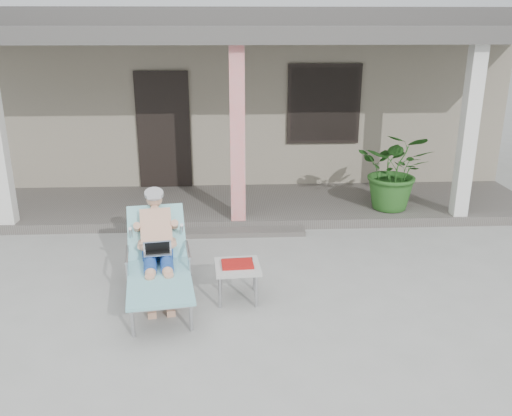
{
  "coord_description": "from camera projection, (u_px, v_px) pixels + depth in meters",
  "views": [
    {
      "loc": [
        -0.14,
        -5.8,
        3.05
      ],
      "look_at": [
        0.2,
        0.6,
        0.85
      ],
      "focal_mm": 38.0,
      "sensor_mm": 36.0,
      "label": 1
    }
  ],
  "objects": [
    {
      "name": "house",
      "position": [
        234.0,
        88.0,
        12.07
      ],
      "size": [
        10.4,
        5.4,
        3.3
      ],
      "color": "gray",
      "rests_on": "ground"
    },
    {
      "name": "side_table",
      "position": [
        237.0,
        268.0,
        6.19
      ],
      "size": [
        0.54,
        0.54,
        0.46
      ],
      "rotation": [
        0.0,
        0.0,
        0.07
      ],
      "color": "#BABAB4",
      "rests_on": "ground"
    },
    {
      "name": "porch_deck",
      "position": [
        237.0,
        205.0,
        9.28
      ],
      "size": [
        10.0,
        2.0,
        0.15
      ],
      "primitive_type": "cube",
      "color": "#605B56",
      "rests_on": "ground"
    },
    {
      "name": "ground",
      "position": [
        242.0,
        292.0,
        6.47
      ],
      "size": [
        60.0,
        60.0,
        0.0
      ],
      "primitive_type": "plane",
      "color": "#9E9E99",
      "rests_on": "ground"
    },
    {
      "name": "porch_step",
      "position": [
        239.0,
        232.0,
        8.21
      ],
      "size": [
        2.0,
        0.3,
        0.07
      ],
      "primitive_type": "cube",
      "color": "#605B56",
      "rests_on": "ground"
    },
    {
      "name": "potted_palm",
      "position": [
        396.0,
        170.0,
        8.7
      ],
      "size": [
        1.47,
        1.39,
        1.29
      ],
      "primitive_type": "imported",
      "rotation": [
        0.0,
        0.0,
        -0.42
      ],
      "color": "#26591E",
      "rests_on": "porch_deck"
    },
    {
      "name": "lounger",
      "position": [
        157.0,
        236.0,
        6.19
      ],
      "size": [
        0.94,
        1.89,
        1.19
      ],
      "rotation": [
        0.0,
        0.0,
        0.14
      ],
      "color": "#B7B7BC",
      "rests_on": "ground"
    },
    {
      "name": "porch_overhang",
      "position": [
        235.0,
        40.0,
        8.35
      ],
      "size": [
        10.0,
        2.3,
        2.85
      ],
      "color": "silver",
      "rests_on": "porch_deck"
    }
  ]
}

